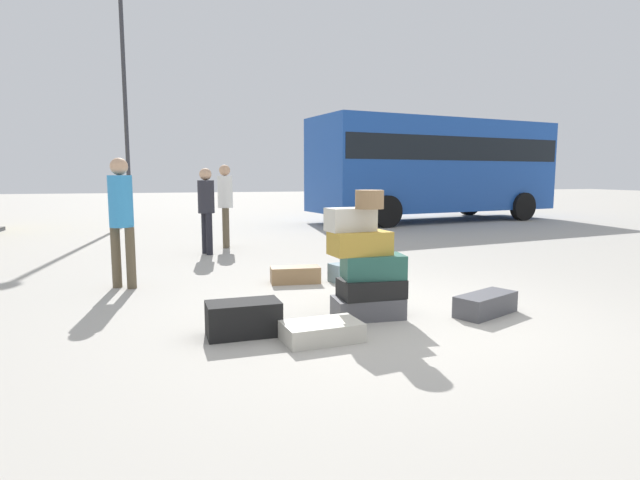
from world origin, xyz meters
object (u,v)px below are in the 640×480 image
suitcase_tower (366,266)px  suitcase_brown_left_side (295,275)px  person_passerby_in_red (225,198)px  suitcase_black_behind_tower (243,318)px  suitcase_charcoal_right_side (486,304)px  suitcase_slate_foreground_far (350,272)px  parked_bus (435,163)px  person_bearded_onlooker (206,203)px  person_tourist_with_camera (121,211)px  suitcase_cream_white_trunk (366,276)px  lamp_post (124,68)px  suitcase_cream_foreground_near (322,331)px

suitcase_tower → suitcase_brown_left_side: (-0.33, 1.83, -0.43)m
suitcase_brown_left_side → person_passerby_in_red: 3.90m
suitcase_black_behind_tower → suitcase_charcoal_right_side: 2.55m
suitcase_slate_foreground_far → suitcase_charcoal_right_side: suitcase_slate_foreground_far is taller
suitcase_slate_foreground_far → parked_bus: bearing=39.7°
suitcase_black_behind_tower → parked_bus: (7.42, 10.34, 1.67)m
suitcase_black_behind_tower → suitcase_brown_left_side: bearing=62.8°
suitcase_tower → person_bearded_onlooker: size_ratio=0.83×
parked_bus → person_bearded_onlooker: bearing=-155.0°
suitcase_brown_left_side → parked_bus: 10.59m
suitcase_tower → person_tourist_with_camera: bearing=140.0°
suitcase_tower → suitcase_cream_white_trunk: suitcase_tower is taller
suitcase_slate_foreground_far → parked_bus: size_ratio=0.07×
suitcase_charcoal_right_side → lamp_post: (-4.48, 11.95, 4.48)m
person_tourist_with_camera → suitcase_black_behind_tower: bearing=-31.5°
suitcase_brown_left_side → parked_bus: bearing=57.2°
suitcase_brown_left_side → parked_bus: size_ratio=0.08×
suitcase_charcoal_right_side → parked_bus: (4.88, 10.32, 1.72)m
lamp_post → suitcase_cream_white_trunk: bearing=-72.2°
suitcase_black_behind_tower → person_tourist_with_camera: 2.84m
suitcase_black_behind_tower → suitcase_cream_foreground_near: bearing=-30.1°
lamp_post → suitcase_cream_foreground_near: bearing=-78.2°
suitcase_black_behind_tower → person_passerby_in_red: (0.39, 5.86, 0.83)m
suitcase_cream_white_trunk → person_passerby_in_red: 5.04m
suitcase_cream_foreground_near → person_tourist_with_camera: (-1.89, 2.75, 0.91)m
suitcase_cream_foreground_near → suitcase_tower: bearing=37.6°
suitcase_slate_foreground_far → person_passerby_in_red: person_passerby_in_red is taller
suitcase_black_behind_tower → lamp_post: bearing=96.6°
suitcase_black_behind_tower → person_tourist_with_camera: size_ratio=0.40×
suitcase_slate_foreground_far → suitcase_black_behind_tower: bearing=-146.2°
person_tourist_with_camera → lamp_post: bearing=125.4°
suitcase_brown_left_side → suitcase_charcoal_right_side: 2.62m
suitcase_slate_foreground_far → person_bearded_onlooker: (-1.77, 3.01, 0.82)m
person_bearded_onlooker → person_tourist_with_camera: (-1.21, -2.65, 0.06)m
suitcase_cream_foreground_near → lamp_post: size_ratio=0.10×
person_bearded_onlooker → person_tourist_with_camera: bearing=-42.3°
person_tourist_with_camera → lamp_post: 10.24m
suitcase_charcoal_right_side → person_tourist_with_camera: size_ratio=0.45×
suitcase_black_behind_tower → person_passerby_in_red: person_passerby_in_red is taller
suitcase_black_behind_tower → parked_bus: 12.83m
suitcase_charcoal_right_side → parked_bus: bearing=39.9°
suitcase_charcoal_right_side → parked_bus: parked_bus is taller
suitcase_brown_left_side → suitcase_charcoal_right_side: size_ratio=0.88×
suitcase_cream_foreground_near → person_bearded_onlooker: (-0.68, 5.40, 0.86)m
suitcase_cream_foreground_near → person_tourist_with_camera: person_tourist_with_camera is taller
person_passerby_in_red → lamp_post: (-2.32, 6.11, 3.60)m
parked_bus → person_tourist_with_camera: bearing=-147.8°
suitcase_charcoal_right_side → suitcase_slate_foreground_far: bearing=86.9°
person_tourist_with_camera → person_passerby_in_red: bearing=96.0°
suitcase_tower → parked_bus: bearing=58.7°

